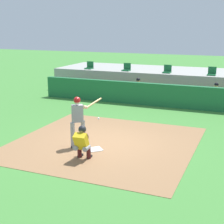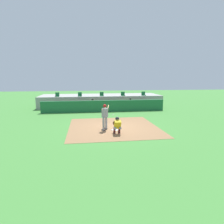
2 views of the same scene
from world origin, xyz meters
TOP-DOWN VIEW (x-y plane):
  - ground_plane at (0.00, 0.00)m, footprint 80.00×80.00m
  - dirt_infield at (0.00, 0.00)m, footprint 6.40×6.40m
  - home_plate at (0.00, -0.80)m, footprint 0.62×0.62m
  - batter_at_plate at (-0.69, -0.71)m, footprint 0.67×1.38m
  - catcher_crouched at (-0.02, -1.71)m, footprint 0.50×1.75m
  - dugout_wall at (0.00, 6.50)m, footprint 13.00×0.30m
  - dugout_bench at (0.00, 7.50)m, footprint 11.80×0.44m
  - dugout_player_0 at (-1.20, 7.34)m, footprint 0.49×0.70m
  - dugout_player_1 at (3.08, 7.34)m, footprint 0.49×0.70m
  - stands_platform at (0.00, 10.90)m, footprint 15.00×4.40m
  - stadium_seat_0 at (-5.20, 9.38)m, footprint 0.46×0.46m
  - stadium_seat_1 at (-2.60, 9.38)m, footprint 0.46×0.46m
  - stadium_seat_2 at (0.00, 9.38)m, footprint 0.46×0.46m
  - stadium_seat_3 at (2.60, 9.38)m, footprint 0.46×0.46m
  - stadium_seat_4 at (5.20, 9.38)m, footprint 0.46×0.46m

SIDE VIEW (x-z plane):
  - ground_plane at x=0.00m, z-range 0.00..0.00m
  - dirt_infield at x=0.00m, z-range 0.00..0.01m
  - home_plate at x=0.00m, z-range 0.01..0.04m
  - dugout_bench at x=0.00m, z-range 0.00..0.45m
  - dugout_wall at x=0.00m, z-range 0.00..1.20m
  - catcher_crouched at x=-0.02m, z-range 0.05..1.17m
  - dugout_player_0 at x=-1.20m, z-range 0.02..1.32m
  - dugout_player_1 at x=3.08m, z-range 0.02..1.32m
  - stands_platform at x=0.00m, z-range 0.00..1.40m
  - batter_at_plate at x=-0.69m, z-range 0.13..1.94m
  - stadium_seat_0 at x=-5.20m, z-range 1.29..1.77m
  - stadium_seat_1 at x=-2.60m, z-range 1.29..1.77m
  - stadium_seat_2 at x=0.00m, z-range 1.29..1.77m
  - stadium_seat_3 at x=2.60m, z-range 1.29..1.77m
  - stadium_seat_4 at x=5.20m, z-range 1.29..1.77m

